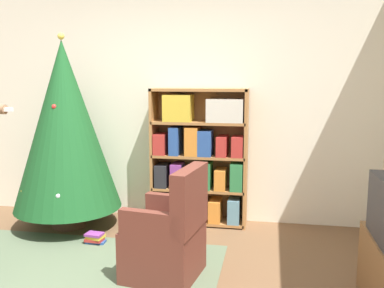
{
  "coord_description": "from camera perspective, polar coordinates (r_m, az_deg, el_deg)",
  "views": [
    {
      "loc": [
        1.15,
        -2.6,
        1.62
      ],
      "look_at": [
        0.49,
        0.95,
        1.05
      ],
      "focal_mm": 40.0,
      "sensor_mm": 36.0,
      "label": 1
    }
  ],
  "objects": [
    {
      "name": "bookshelf",
      "position": [
        4.67,
        1.03,
        -1.83
      ],
      "size": [
        1.05,
        0.3,
        1.5
      ],
      "color": "#A8703D",
      "rests_on": "ground_plane"
    },
    {
      "name": "armchair",
      "position": [
        3.54,
        -3.21,
        -12.51
      ],
      "size": [
        0.65,
        0.64,
        0.92
      ],
      "rotation": [
        0.0,
        0.0,
        -1.72
      ],
      "color": "brown",
      "rests_on": "ground_plane"
    },
    {
      "name": "area_rug",
      "position": [
        3.84,
        -15.83,
        -16.25
      ],
      "size": [
        2.44,
        1.64,
        0.01
      ],
      "color": "#56664C",
      "rests_on": "ground_plane"
    },
    {
      "name": "book_pile_near_tree",
      "position": [
        4.39,
        -12.81,
        -12.14
      ],
      "size": [
        0.19,
        0.16,
        0.11
      ],
      "color": "#284C93",
      "rests_on": "ground_plane"
    },
    {
      "name": "christmas_tree",
      "position": [
        4.71,
        -16.57,
        2.3
      ],
      "size": [
        1.14,
        1.14,
        2.06
      ],
      "color": "#4C3323",
      "rests_on": "ground_plane"
    },
    {
      "name": "wall_back",
      "position": [
        4.9,
        -3.04,
        5.21
      ],
      "size": [
        8.0,
        0.1,
        2.6
      ],
      "color": "silver",
      "rests_on": "ground_plane"
    }
  ]
}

